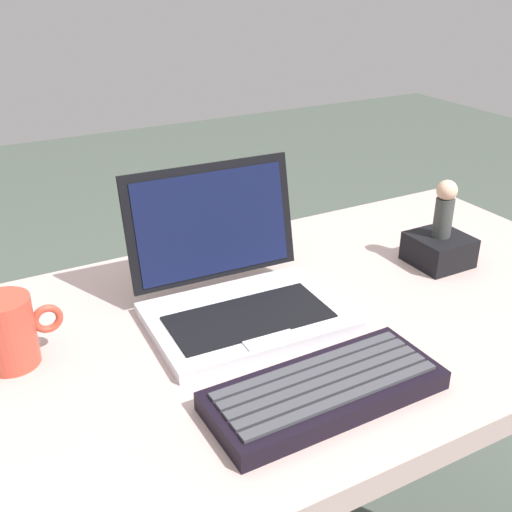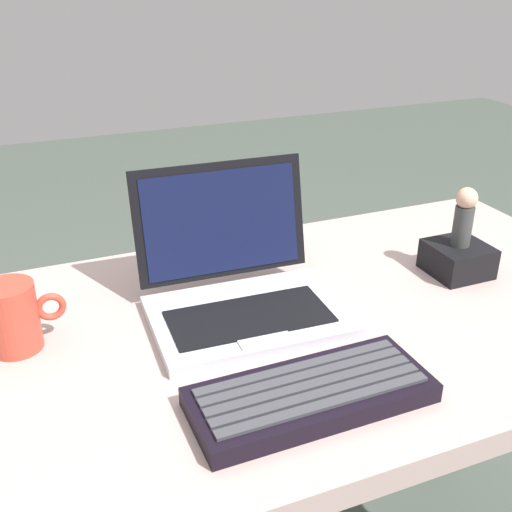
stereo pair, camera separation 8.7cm
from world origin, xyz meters
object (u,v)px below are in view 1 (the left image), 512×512
figurine_stand (439,250)px  figurine (445,207)px  external_keyboard (325,390)px  coffee_mug (9,331)px  laptop_front (235,289)px

figurine_stand → figurine: 0.08m
external_keyboard → figurine: 0.46m
coffee_mug → figurine: bearing=-3.8°
figurine_stand → external_keyboard: bearing=-151.0°
external_keyboard → coffee_mug: (-0.33, 0.27, 0.04)m
laptop_front → coffee_mug: 0.32m
figurine → coffee_mug: 0.72m
external_keyboard → laptop_front: bearing=90.7°
external_keyboard → figurine_stand: 0.45m
figurine_stand → coffee_mug: (-0.72, 0.05, 0.02)m
laptop_front → figurine: bearing=-3.0°
laptop_front → figurine_stand: 0.40m
external_keyboard → figurine_stand: figurine_stand is taller
laptop_front → external_keyboard: laptop_front is taller
external_keyboard → figurine_stand: size_ratio=3.13×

